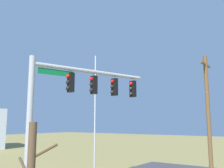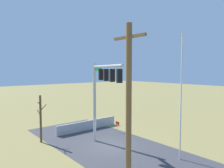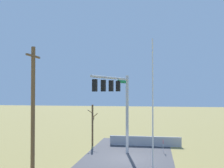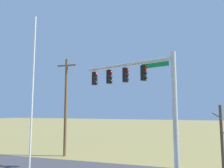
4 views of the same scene
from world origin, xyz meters
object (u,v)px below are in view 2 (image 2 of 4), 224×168
at_px(utility_pole, 129,120).
at_px(bare_tree, 41,118).
at_px(open_sign, 117,124).
at_px(flagpole, 181,97).
at_px(signal_mast, 101,87).

xyz_separation_m(utility_pole, bare_tree, (12.72, -0.95, -2.30)).
relative_size(utility_pole, open_sign, 7.24).
bearing_deg(open_sign, flagpole, 173.92).
bearing_deg(bare_tree, utility_pole, 175.71).
xyz_separation_m(utility_pole, open_sign, (10.38, -8.47, -3.68)).
bearing_deg(flagpole, open_sign, -6.08).
xyz_separation_m(flagpole, open_sign, (8.19, -0.87, -3.86)).
bearing_deg(open_sign, bare_tree, 72.67).
bearing_deg(bare_tree, open_sign, -107.33).
relative_size(signal_mast, utility_pole, 0.84).
height_order(signal_mast, open_sign, signal_mast).
height_order(bare_tree, open_sign, bare_tree).
height_order(signal_mast, flagpole, flagpole).
distance_m(bare_tree, open_sign, 7.99).
bearing_deg(signal_mast, utility_pole, 150.77).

